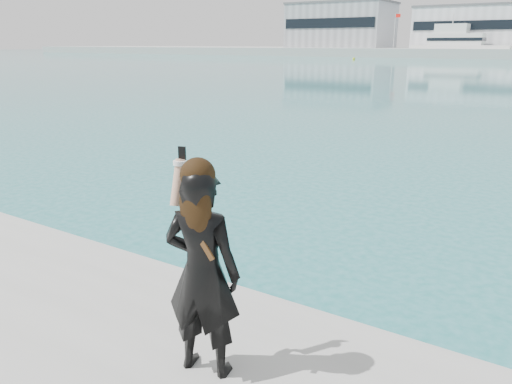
# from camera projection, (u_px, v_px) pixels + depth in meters

# --- Properties ---
(warehouse_grey_left) EXTENTS (26.52, 16.36, 11.50)m
(warehouse_grey_left) POSITION_uv_depth(u_px,v_px,m) (341.00, 25.00, 133.60)
(warehouse_grey_left) COLOR gray
(warehouse_grey_left) RESTS_ON far_quay
(warehouse_white) EXTENTS (24.48, 15.35, 9.50)m
(warehouse_white) POSITION_uv_depth(u_px,v_px,m) (471.00, 27.00, 116.76)
(warehouse_white) COLOR silver
(warehouse_white) RESTS_ON far_quay
(flagpole_left) EXTENTS (1.28, 0.16, 8.00)m
(flagpole_left) POSITION_uv_depth(u_px,v_px,m) (395.00, 28.00, 119.46)
(flagpole_left) COLOR silver
(flagpole_left) RESTS_ON far_quay
(motor_yacht) EXTENTS (20.32, 5.92, 9.44)m
(motor_yacht) POSITION_uv_depth(u_px,v_px,m) (458.00, 45.00, 109.38)
(motor_yacht) COLOR white
(motor_yacht) RESTS_ON ground
(buoy_far) EXTENTS (0.50, 0.50, 0.50)m
(buoy_far) POSITION_uv_depth(u_px,v_px,m) (354.00, 60.00, 99.28)
(buoy_far) COLOR yellow
(buoy_far) RESTS_ON ground
(woman) EXTENTS (0.63, 0.49, 1.64)m
(woman) POSITION_uv_depth(u_px,v_px,m) (202.00, 267.00, 3.51)
(woman) COLOR black
(woman) RESTS_ON near_quay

